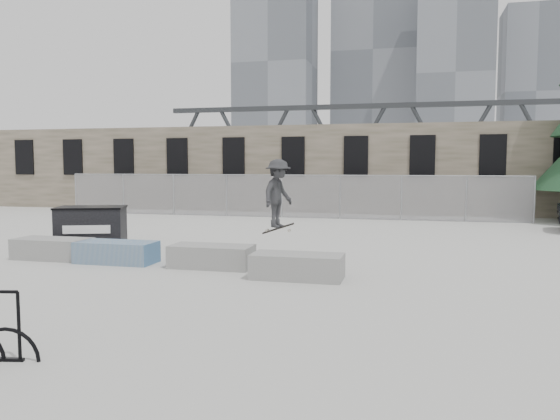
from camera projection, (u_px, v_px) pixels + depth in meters
The scene contains 11 objects.
ground at pixel (163, 265), 13.62m from camera, with size 120.00×120.00×0.00m, color #B2B3AD.
stone_wall at pixel (298, 169), 29.14m from camera, with size 36.00×2.58×4.50m.
chainlink_fence at pixel (282, 195), 25.62m from camera, with size 22.06×0.06×2.02m.
planter_far_left at pixel (53, 248), 14.44m from camera, with size 2.00×0.90×0.54m.
planter_center_left at pixel (117, 251), 13.86m from camera, with size 2.00×0.90×0.54m.
planter_center_right at pixel (212, 255), 13.23m from camera, with size 2.00×0.90×0.54m.
planter_offset at pixel (297, 265), 11.94m from camera, with size 2.00×0.90×0.54m.
dumpster at pixel (91, 228), 16.03m from camera, with size 2.21×1.76×1.27m.
skyline_towers at pixel (378, 67), 102.87m from camera, with size 58.00×28.00×48.00m.
truss_bridge at pixel (450, 150), 64.09m from camera, with size 70.00×3.00×9.80m.
skateboarder at pixel (278, 193), 13.30m from camera, with size 0.92×1.21×1.83m.
Camera 1 is at (6.05, -12.37, 2.51)m, focal length 35.00 mm.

